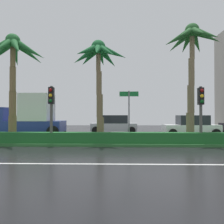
% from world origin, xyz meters
% --- Properties ---
extents(ground_plane, '(90.00, 42.00, 0.10)m').
position_xyz_m(ground_plane, '(0.00, 9.00, -0.05)').
color(ground_plane, black).
extents(near_lane_divider_stripe, '(81.00, 0.14, 0.01)m').
position_xyz_m(near_lane_divider_stripe, '(0.00, 2.00, 0.00)').
color(near_lane_divider_stripe, white).
rests_on(near_lane_divider_stripe, ground_plane).
extents(median_strip, '(85.50, 4.00, 0.15)m').
position_xyz_m(median_strip, '(0.00, 8.00, 0.07)').
color(median_strip, '#2D6B33').
rests_on(median_strip, ground_plane).
extents(median_hedge, '(76.50, 0.70, 0.60)m').
position_xyz_m(median_hedge, '(0.00, 6.60, 0.45)').
color(median_hedge, '#1E6028').
rests_on(median_hedge, median_strip).
extents(palm_tree_mid_left, '(4.16, 4.09, 6.76)m').
position_xyz_m(palm_tree_mid_left, '(-8.45, 7.70, 5.45)').
color(palm_tree_mid_left, brown).
rests_on(palm_tree_mid_left, median_strip).
extents(palm_tree_centre_left, '(3.55, 3.62, 6.33)m').
position_xyz_m(palm_tree_centre_left, '(-2.98, 7.71, 5.26)').
color(palm_tree_centre_left, brown).
rests_on(palm_tree_centre_left, median_strip).
extents(palm_tree_centre, '(3.76, 3.72, 7.53)m').
position_xyz_m(palm_tree_centre, '(2.99, 8.17, 6.18)').
color(palm_tree_centre, '#756448').
rests_on(palm_tree_centre, median_strip).
extents(traffic_signal_median_left, '(0.28, 0.43, 3.26)m').
position_xyz_m(traffic_signal_median_left, '(-5.60, 6.47, 2.40)').
color(traffic_signal_median_left, '#4C4C47').
rests_on(traffic_signal_median_left, median_strip).
extents(traffic_signal_median_right, '(0.28, 0.43, 3.21)m').
position_xyz_m(traffic_signal_median_right, '(2.91, 6.48, 2.36)').
color(traffic_signal_median_right, '#4C4C47').
rests_on(traffic_signal_median_right, median_strip).
extents(street_name_sign, '(1.10, 0.08, 3.00)m').
position_xyz_m(street_name_sign, '(-1.13, 6.70, 2.08)').
color(street_name_sign, slate).
rests_on(street_name_sign, median_strip).
extents(box_truck_lead, '(6.40, 2.64, 3.46)m').
position_xyz_m(box_truck_lead, '(-9.39, 11.78, 1.55)').
color(box_truck_lead, navy).
rests_on(box_truck_lead, ground_plane).
extents(car_in_traffic_leading, '(4.30, 2.02, 1.72)m').
position_xyz_m(car_in_traffic_leading, '(-2.10, 14.70, 0.83)').
color(car_in_traffic_leading, silver).
rests_on(car_in_traffic_leading, ground_plane).
extents(car_in_traffic_second, '(4.30, 2.02, 1.72)m').
position_xyz_m(car_in_traffic_second, '(4.18, 11.80, 0.83)').
color(car_in_traffic_second, white).
rests_on(car_in_traffic_second, ground_plane).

